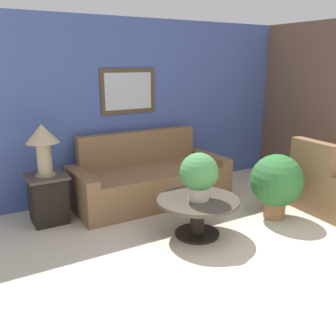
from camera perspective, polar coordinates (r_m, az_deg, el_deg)
ground_plane at (r=3.93m, az=22.90°, el=-15.91°), size 20.00×20.00×0.00m
wall_back at (r=5.92m, az=-2.24°, el=9.31°), size 6.66×0.09×2.60m
couch_main at (r=5.48m, az=-2.82°, el=-1.87°), size 2.25×0.96×0.99m
armchair at (r=5.68m, az=23.27°, el=-2.57°), size 1.00×1.13×0.99m
coffee_table at (r=4.41m, az=4.55°, el=-6.22°), size 0.96×0.96×0.46m
side_table at (r=4.99m, az=-17.81°, el=-4.41°), size 0.49×0.49×0.62m
table_lamp at (r=4.80m, az=-18.56°, el=3.94°), size 0.40×0.40×0.64m
potted_plant_on_table at (r=4.25m, az=4.74°, el=-0.95°), size 0.44×0.44×0.55m
potted_plant_floor at (r=5.03m, az=16.21°, el=-2.08°), size 0.68×0.68×0.85m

